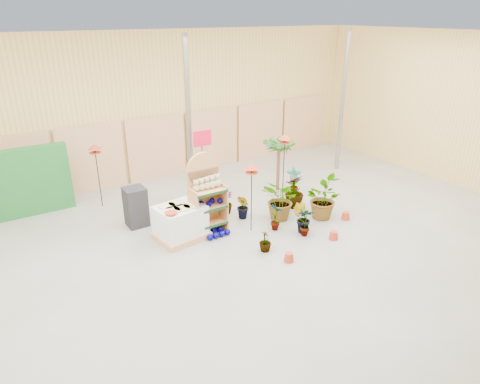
% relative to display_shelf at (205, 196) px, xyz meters
% --- Properties ---
extents(room, '(15.20, 12.10, 4.70)m').
position_rel_display_shelf_xyz_m(room, '(0.42, -0.99, 1.31)').
color(room, gray).
rests_on(room, ground).
extents(display_shelf, '(0.83, 0.53, 1.98)m').
position_rel_display_shelf_xyz_m(display_shelf, '(0.00, 0.00, 0.00)').
color(display_shelf, tan).
rests_on(display_shelf, ground).
extents(teddy_bears, '(0.74, 0.20, 0.32)m').
position_rel_display_shelf_xyz_m(teddy_bears, '(0.03, -0.09, 0.35)').
color(teddy_bears, '#C3B881').
rests_on(teddy_bears, display_shelf).
extents(gazing_balls_shelf, '(0.73, 0.25, 0.14)m').
position_rel_display_shelf_xyz_m(gazing_balls_shelf, '(0.00, -0.12, -0.12)').
color(gazing_balls_shelf, '#040170').
rests_on(gazing_balls_shelf, display_shelf).
extents(gazing_balls_floor, '(0.63, 0.39, 0.15)m').
position_rel_display_shelf_xyz_m(gazing_balls_floor, '(0.07, -0.38, -0.83)').
color(gazing_balls_floor, '#040170').
rests_on(gazing_balls_floor, ground).
extents(pallet_stack, '(1.27, 1.10, 0.85)m').
position_rel_display_shelf_xyz_m(pallet_stack, '(-0.69, -0.01, -0.50)').
color(pallet_stack, tan).
rests_on(pallet_stack, ground).
extents(charcoal_planters, '(0.50, 0.50, 1.00)m').
position_rel_display_shelf_xyz_m(charcoal_planters, '(-1.33, 1.18, -0.41)').
color(charcoal_planters, black).
rests_on(charcoal_planters, ground).
extents(trellis_stock, '(2.00, 0.30, 1.80)m').
position_rel_display_shelf_xyz_m(trellis_stock, '(-3.38, 3.30, -0.01)').
color(trellis_stock, '#1D6728').
rests_on(trellis_stock, ground).
extents(offer_sign, '(0.50, 0.08, 2.20)m').
position_rel_display_shelf_xyz_m(offer_sign, '(0.52, 1.07, 0.66)').
color(offer_sign, gray).
rests_on(offer_sign, ground).
extents(bird_table_front, '(0.34, 0.34, 1.76)m').
position_rel_display_shelf_xyz_m(bird_table_front, '(0.91, -0.60, 0.72)').
color(bird_table_front, black).
rests_on(bird_table_front, ground).
extents(bird_table_right, '(0.34, 0.34, 1.99)m').
position_rel_display_shelf_xyz_m(bird_table_right, '(2.57, 0.30, 0.94)').
color(bird_table_right, black).
rests_on(bird_table_right, ground).
extents(bird_table_back, '(0.34, 0.34, 1.78)m').
position_rel_display_shelf_xyz_m(bird_table_back, '(-1.76, 2.80, 0.74)').
color(bird_table_back, black).
rests_on(bird_table_back, ground).
extents(palm, '(0.70, 0.70, 1.66)m').
position_rel_display_shelf_xyz_m(palm, '(3.03, 1.12, 0.51)').
color(palm, brown).
rests_on(palm, ground).
extents(potted_plant_0, '(0.32, 0.42, 0.73)m').
position_rel_display_shelf_xyz_m(potted_plant_0, '(1.44, -0.90, -0.54)').
color(potted_plant_0, '#265620').
rests_on(potted_plant_0, ground).
extents(potted_plant_1, '(0.52, 0.52, 0.74)m').
position_rel_display_shelf_xyz_m(potted_plant_1, '(1.89, -1.33, -0.53)').
color(potted_plant_1, '#265620').
rests_on(potted_plant_1, ground).
extents(potted_plant_2, '(0.94, 1.05, 1.07)m').
position_rel_display_shelf_xyz_m(potted_plant_2, '(1.92, -0.50, -0.37)').
color(potted_plant_2, '#265620').
rests_on(potted_plant_2, ground).
extents(potted_plant_3, '(0.53, 0.53, 0.92)m').
position_rel_display_shelf_xyz_m(potted_plant_3, '(2.68, -0.07, -0.45)').
color(potted_plant_3, '#265620').
rests_on(potted_plant_3, ground).
extents(potted_plant_4, '(0.51, 0.44, 0.82)m').
position_rel_display_shelf_xyz_m(potted_plant_4, '(3.21, 0.61, -0.50)').
color(potted_plant_4, '#265620').
rests_on(potted_plant_4, ground).
extents(potted_plant_5, '(0.35, 0.41, 0.68)m').
position_rel_display_shelf_xyz_m(potted_plant_5, '(1.10, 0.04, -0.56)').
color(potted_plant_5, '#265620').
rests_on(potted_plant_5, ground).
extents(potted_plant_7, '(0.29, 0.29, 0.50)m').
position_rel_display_shelf_xyz_m(potted_plant_7, '(0.64, -1.57, -0.66)').
color(potted_plant_7, '#265620').
rests_on(potted_plant_7, ground).
extents(potted_plant_8, '(0.47, 0.43, 0.73)m').
position_rel_display_shelf_xyz_m(potted_plant_8, '(1.87, -1.50, -0.54)').
color(potted_plant_8, '#265620').
rests_on(potted_plant_8, ground).
extents(potted_plant_10, '(1.21, 1.26, 1.09)m').
position_rel_display_shelf_xyz_m(potted_plant_10, '(2.85, -0.95, -0.36)').
color(potted_plant_10, '#265620').
rests_on(potted_plant_10, ground).
extents(potted_plant_11, '(0.51, 0.51, 0.64)m').
position_rel_display_shelf_xyz_m(potted_plant_11, '(0.88, 0.58, -0.58)').
color(potted_plant_11, '#265620').
rests_on(potted_plant_11, ground).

